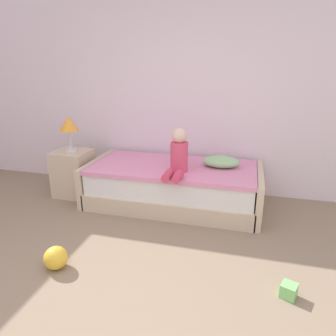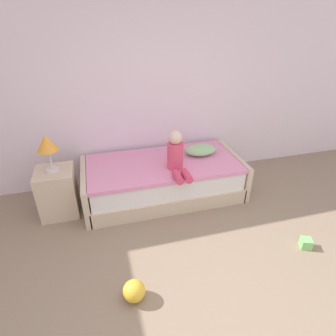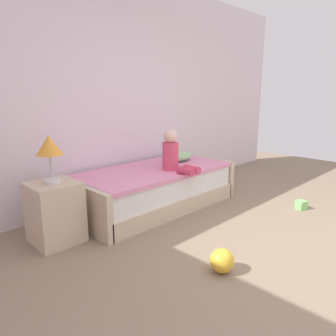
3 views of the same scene
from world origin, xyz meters
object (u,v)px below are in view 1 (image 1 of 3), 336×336
at_px(toy_block, 289,291).
at_px(pillow, 221,162).
at_px(bed, 173,185).
at_px(nightstand, 74,173).
at_px(toy_ball, 56,258).
at_px(child_figure, 178,155).
at_px(table_lamp, 69,125).

bearing_deg(toy_block, pillow, 114.36).
xyz_separation_m(bed, pillow, (0.56, 0.10, 0.32)).
xyz_separation_m(nightstand, toy_block, (2.59, -1.34, -0.24)).
height_order(nightstand, toy_block, nightstand).
relative_size(bed, toy_ball, 10.51).
distance_m(child_figure, pillow, 0.57).
height_order(bed, toy_block, bed).
bearing_deg(child_figure, toy_block, -45.92).
height_order(bed, child_figure, child_figure).
relative_size(toy_ball, toy_block, 1.82).
height_order(child_figure, toy_ball, child_figure).
height_order(table_lamp, pillow, table_lamp).
bearing_deg(pillow, toy_block, -65.64).
xyz_separation_m(nightstand, toy_ball, (0.69, -1.48, -0.20)).
bearing_deg(child_figure, table_lamp, 172.96).
bearing_deg(nightstand, pillow, 4.43).
bearing_deg(child_figure, pillow, 36.11).
bearing_deg(toy_block, toy_ball, -175.88).
bearing_deg(bed, nightstand, -177.96).
relative_size(child_figure, toy_ball, 2.54).
relative_size(bed, child_figure, 4.14).
bearing_deg(nightstand, table_lamp, 90.00).
distance_m(toy_ball, toy_block, 1.90).
xyz_separation_m(table_lamp, toy_ball, (0.69, -1.48, -0.84)).
bearing_deg(toy_block, table_lamp, 152.58).
bearing_deg(bed, pillow, 10.09).
xyz_separation_m(nightstand, pillow, (1.91, 0.15, 0.26)).
distance_m(nightstand, toy_ball, 1.65).
relative_size(table_lamp, toy_block, 4.09).
bearing_deg(pillow, child_figure, -143.89).
bearing_deg(toy_block, nightstand, 152.58).
distance_m(nightstand, table_lamp, 0.64).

